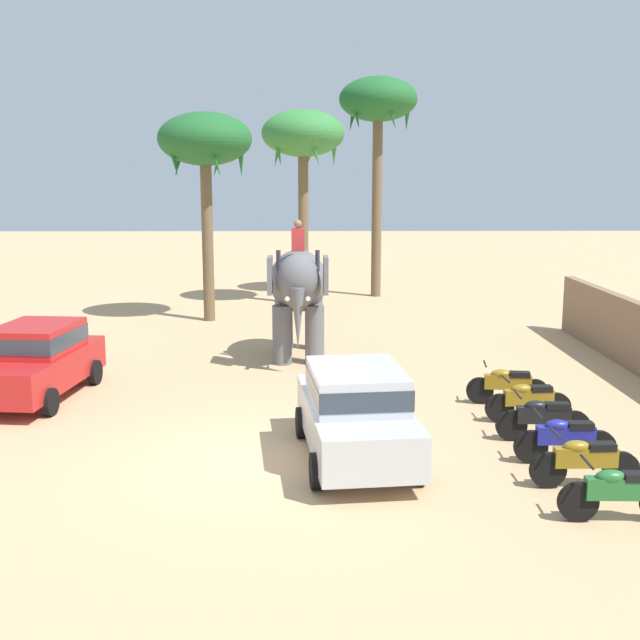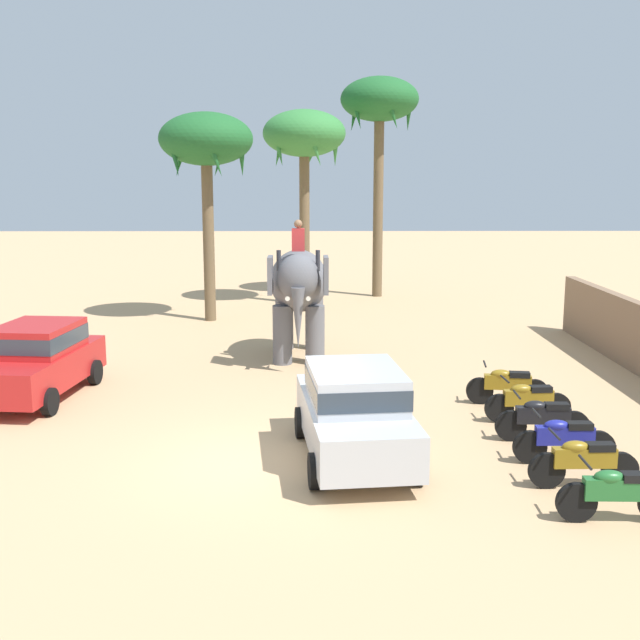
# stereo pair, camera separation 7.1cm
# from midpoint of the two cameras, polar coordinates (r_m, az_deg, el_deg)

# --- Properties ---
(ground_plane) EXTENTS (120.00, 120.00, 0.00)m
(ground_plane) POSITION_cam_midpoint_polar(r_m,az_deg,el_deg) (13.96, -4.16, -10.45)
(ground_plane) COLOR tan
(car_sedan_foreground) EXTENTS (2.20, 4.26, 1.70)m
(car_sedan_foreground) POSITION_cam_midpoint_polar(r_m,az_deg,el_deg) (13.80, 2.71, -6.61)
(car_sedan_foreground) COLOR #B7BABF
(car_sedan_foreground) RESTS_ON ground
(car_parked_far_side) EXTENTS (2.19, 4.25, 1.70)m
(car_parked_far_side) POSITION_cam_midpoint_polar(r_m,az_deg,el_deg) (18.76, -20.04, -2.64)
(car_parked_far_side) COLOR red
(car_parked_far_side) RESTS_ON ground
(elephant_with_mahout) EXTENTS (1.62, 3.87, 3.88)m
(elephant_with_mahout) POSITION_cam_midpoint_polar(r_m,az_deg,el_deg) (21.31, -1.48, 2.41)
(elephant_with_mahout) COLOR slate
(elephant_with_mahout) RESTS_ON ground
(motorcycle_nearest_camera) EXTENTS (1.80, 0.55, 0.94)m
(motorcycle_nearest_camera) POSITION_cam_midpoint_polar(r_m,az_deg,el_deg) (12.33, 21.29, -11.75)
(motorcycle_nearest_camera) COLOR black
(motorcycle_nearest_camera) RESTS_ON ground
(motorcycle_second_in_row) EXTENTS (1.80, 0.55, 0.94)m
(motorcycle_second_in_row) POSITION_cam_midpoint_polar(r_m,az_deg,el_deg) (13.42, 19.01, -9.78)
(motorcycle_second_in_row) COLOR black
(motorcycle_second_in_row) RESTS_ON ground
(motorcycle_mid_row) EXTENTS (1.80, 0.55, 0.94)m
(motorcycle_mid_row) POSITION_cam_midpoint_polar(r_m,az_deg,el_deg) (14.40, 17.70, -8.32)
(motorcycle_mid_row) COLOR black
(motorcycle_mid_row) RESTS_ON ground
(motorcycle_fourth_in_row) EXTENTS (1.80, 0.55, 0.94)m
(motorcycle_fourth_in_row) POSITION_cam_midpoint_polar(r_m,az_deg,el_deg) (15.45, 16.21, -6.94)
(motorcycle_fourth_in_row) COLOR black
(motorcycle_fourth_in_row) RESTS_ON ground
(motorcycle_far_in_row) EXTENTS (1.80, 0.55, 0.94)m
(motorcycle_far_in_row) POSITION_cam_midpoint_polar(r_m,az_deg,el_deg) (16.57, 15.20, -5.72)
(motorcycle_far_in_row) COLOR black
(motorcycle_far_in_row) RESTS_ON ground
(motorcycle_end_of_row) EXTENTS (1.80, 0.55, 0.94)m
(motorcycle_end_of_row) POSITION_cam_midpoint_polar(r_m,az_deg,el_deg) (17.66, 13.76, -4.65)
(motorcycle_end_of_row) COLOR black
(motorcycle_end_of_row) RESTS_ON ground
(palm_tree_behind_elephant) EXTENTS (3.20, 3.20, 9.02)m
(palm_tree_behind_elephant) POSITION_cam_midpoint_polar(r_m,az_deg,el_deg) (32.78, 4.47, 15.42)
(palm_tree_behind_elephant) COLOR brown
(palm_tree_behind_elephant) RESTS_ON ground
(palm_tree_near_hut) EXTENTS (3.20, 3.20, 7.55)m
(palm_tree_near_hut) POSITION_cam_midpoint_polar(r_m,az_deg,el_deg) (30.57, -1.10, 13.24)
(palm_tree_near_hut) COLOR brown
(palm_tree_near_hut) RESTS_ON ground
(palm_tree_left_of_road) EXTENTS (3.20, 3.20, 7.17)m
(palm_tree_left_of_road) POSITION_cam_midpoint_polar(r_m,az_deg,el_deg) (27.19, -8.32, 12.70)
(palm_tree_left_of_road) COLOR brown
(palm_tree_left_of_road) RESTS_ON ground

